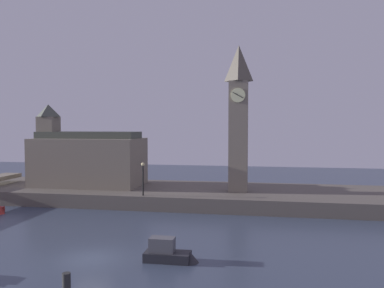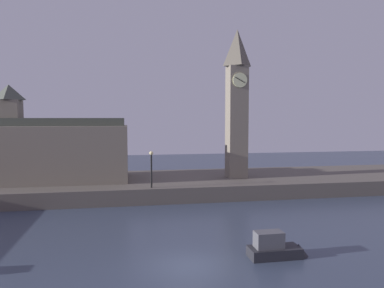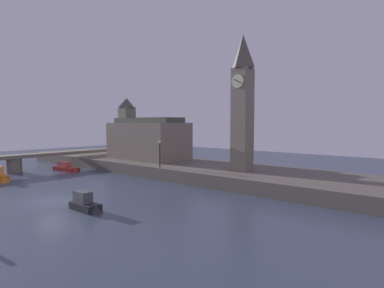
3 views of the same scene
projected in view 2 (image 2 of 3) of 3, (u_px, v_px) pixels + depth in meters
name	position (u px, v px, depth m)	size (l,w,h in m)	color
ground_plane	(188.00, 267.00, 19.30)	(120.00, 120.00, 0.00)	#384256
far_embankment	(158.00, 185.00, 38.89)	(70.00, 12.00, 1.50)	#5B544C
clock_tower	(237.00, 101.00, 38.79)	(2.22, 2.27, 15.93)	slate
parliament_hall	(61.00, 149.00, 37.18)	(12.79, 6.78, 9.83)	slate
streetlamp	(151.00, 165.00, 33.31)	(0.36, 0.36, 3.42)	black
boat_barge_dark	(278.00, 248.00, 20.60)	(3.55, 1.33, 1.56)	#232328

